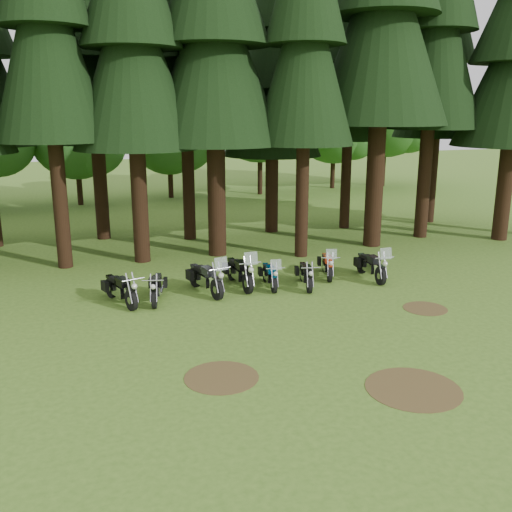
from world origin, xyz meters
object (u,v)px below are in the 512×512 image
object	(u,v)px
motorcycle_7	(371,266)
motorcycle_5	(306,275)
motorcycle_2	(206,279)
motorcycle_4	(270,276)
motorcycle_0	(121,290)
motorcycle_6	(327,265)
motorcycle_1	(156,288)
motorcycle_3	(240,273)

from	to	relation	value
motorcycle_7	motorcycle_5	bearing A→B (deg)	-173.69
motorcycle_2	motorcycle_7	size ratio (longest dim) A/B	1.06
motorcycle_4	motorcycle_7	size ratio (longest dim) A/B	0.88
motorcycle_0	motorcycle_6	xyz separation A→B (m)	(7.78, 0.60, -0.03)
motorcycle_1	motorcycle_6	bearing A→B (deg)	20.96
motorcycle_4	motorcycle_3	bearing A→B (deg)	167.13
motorcycle_2	motorcycle_6	world-z (taller)	motorcycle_2
motorcycle_2	motorcycle_3	distance (m)	1.36
motorcycle_0	motorcycle_4	bearing A→B (deg)	-16.92
motorcycle_4	motorcycle_5	xyz separation A→B (m)	(1.24, -0.40, -0.00)
motorcycle_3	motorcycle_7	distance (m)	5.01
motorcycle_1	motorcycle_2	size ratio (longest dim) A/B	0.84
motorcycle_4	motorcycle_5	size ratio (longest dim) A/B	1.01
motorcycle_0	motorcycle_7	size ratio (longest dim) A/B	0.95
motorcycle_5	motorcycle_7	size ratio (longest dim) A/B	0.87
motorcycle_1	motorcycle_3	world-z (taller)	motorcycle_3
motorcycle_6	motorcycle_4	bearing A→B (deg)	-149.67
motorcycle_5	motorcycle_7	xyz separation A→B (m)	(2.72, 0.10, 0.06)
motorcycle_0	motorcycle_6	world-z (taller)	motorcycle_6
motorcycle_5	motorcycle_1	bearing A→B (deg)	-168.06
motorcycle_3	motorcycle_1	bearing A→B (deg)	-171.90
motorcycle_3	motorcycle_4	bearing A→B (deg)	-23.22
motorcycle_4	motorcycle_6	size ratio (longest dim) A/B	0.98
motorcycle_1	motorcycle_7	xyz separation A→B (m)	(8.04, -0.12, 0.05)
motorcycle_2	motorcycle_3	bearing A→B (deg)	1.10
motorcycle_2	motorcycle_4	bearing A→B (deg)	-14.10
motorcycle_3	motorcycle_5	bearing A→B (deg)	-21.44
motorcycle_1	motorcycle_5	size ratio (longest dim) A/B	1.03
motorcycle_3	motorcycle_0	bearing A→B (deg)	-175.94
motorcycle_6	motorcycle_7	bearing A→B (deg)	-11.15
motorcycle_3	motorcycle_5	world-z (taller)	motorcycle_3
motorcycle_1	motorcycle_6	world-z (taller)	motorcycle_6
motorcycle_0	motorcycle_7	bearing A→B (deg)	-19.11
motorcycle_6	motorcycle_1	bearing A→B (deg)	-155.31
motorcycle_1	motorcycle_3	size ratio (longest dim) A/B	0.83
motorcycle_1	motorcycle_5	distance (m)	5.33
motorcycle_2	motorcycle_4	distance (m)	2.34
motorcycle_3	motorcycle_7	size ratio (longest dim) A/B	1.07
motorcycle_6	motorcycle_7	xyz separation A→B (m)	(1.42, -0.82, 0.04)
motorcycle_2	motorcycle_3	xyz separation A→B (m)	(1.32, 0.32, 0.01)
motorcycle_7	motorcycle_4	bearing A→B (deg)	179.92
motorcycle_3	motorcycle_5	xyz separation A→B (m)	(2.25, -0.78, -0.10)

